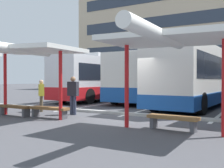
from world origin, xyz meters
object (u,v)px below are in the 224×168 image
Objects in this scene: bench_2 at (14,108)px; bench_4 at (173,120)px; waiting_shelter_2 at (168,41)px; coach_bus_2 at (199,77)px; waiting_shelter_1 at (26,51)px; waiting_passenger_0 at (73,93)px; coach_bus_0 at (109,79)px; waiting_passenger_1 at (41,94)px; bench_3 at (49,110)px; coach_bus_1 at (151,79)px.

bench_4 is (6.91, 0.16, -0.01)m from bench_2.
coach_bus_2 is at bearing 95.67° from waiting_shelter_2.
waiting_shelter_1 reaches higher than waiting_passenger_0.
waiting_shelter_2 is (8.28, -10.67, 1.07)m from coach_bus_0.
bench_2 is 1.07× the size of waiting_passenger_0.
coach_bus_0 is 8.87m from waiting_passenger_1.
coach_bus_2 is 9.22m from bench_3.
waiting_passenger_1 is (-6.96, 1.48, 0.55)m from bench_4.
coach_bus_0 reaches higher than bench_2.
waiting_shelter_2 is at bearing -15.52° from waiting_passenger_1.
coach_bus_2 is (3.84, -2.01, 0.12)m from coach_bus_1.
coach_bus_1 reaches higher than waiting_shelter_2.
bench_2 and bench_3 have the same top height.
bench_4 is at bearing -0.68° from bench_3.
waiting_shelter_1 is at bearing -121.48° from coach_bus_2.
coach_bus_0 is 10.54m from bench_2.
bench_4 is (8.28, -10.22, -1.28)m from coach_bus_0.
coach_bus_1 is at bearing 82.78° from waiting_shelter_1.
coach_bus_0 is 3.59m from coach_bus_1.
coach_bus_2 is at bearing 47.35° from waiting_passenger_1.
bench_2 is 6.92m from bench_4.
coach_bus_2 reaches higher than waiting_shelter_1.
bench_4 is 7.14m from waiting_passenger_1.
coach_bus_1 is at bearing 77.79° from bench_2.
bench_3 is 5.11m from bench_4.
bench_2 is at bearing -88.35° from waiting_passenger_1.
waiting_passenger_0 reaches higher than waiting_passenger_1.
coach_bus_2 is 6.58× the size of waiting_passenger_0.
bench_2 is (-6.06, -8.27, -1.40)m from coach_bus_2.
coach_bus_1 is at bearing 88.51° from waiting_passenger_0.
waiting_passenger_1 reaches higher than bench_2.
coach_bus_0 reaches higher than waiting_passenger_0.
coach_bus_2 is 8.66m from waiting_shelter_2.
coach_bus_1 is 5.96× the size of waiting_passenger_0.
coach_bus_2 is at bearing 62.09° from bench_3.
coach_bus_0 is at bearing 178.45° from coach_bus_1.
bench_2 is at bearing -142.80° from waiting_passenger_0.
waiting_passenger_0 is (-4.07, -6.75, -0.75)m from coach_bus_2.
waiting_shelter_2 reaches higher than bench_4.
coach_bus_2 is (7.43, -2.11, 0.12)m from coach_bus_0.
coach_bus_2 reaches higher than coach_bus_0.
coach_bus_0 reaches higher than bench_3.
waiting_passenger_0 is (2.00, 1.51, 0.65)m from bench_2.
coach_bus_1 is 8.97m from waiting_passenger_1.
waiting_shelter_1 is at bearing -77.85° from coach_bus_0.
waiting_passenger_0 is (3.36, -8.86, -0.63)m from coach_bus_0.
waiting_shelter_1 is (-5.16, -8.43, 0.99)m from coach_bus_2.
waiting_passenger_0 is (-4.92, 1.36, 0.65)m from bench_4.
coach_bus_2 is 8.27m from bench_4.
coach_bus_2 is at bearing 95.99° from bench_4.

